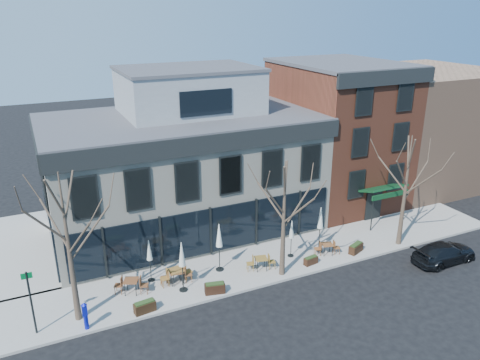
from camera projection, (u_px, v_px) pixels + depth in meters
name	position (u px, v px, depth m)	size (l,w,h in m)	color
ground	(211.00, 257.00, 29.96)	(120.00, 120.00, 0.00)	black
sidewalk_front	(271.00, 260.00, 29.40)	(33.50, 4.70, 0.15)	gray
sidewalk_side	(17.00, 251.00, 30.55)	(4.50, 12.00, 0.15)	gray
corner_building	(183.00, 164.00, 32.66)	(18.39, 10.39, 11.10)	beige
red_brick_building	(337.00, 132.00, 37.41)	(8.20, 11.78, 11.18)	brown
bg_building	(420.00, 125.00, 42.48)	(12.00, 12.00, 10.00)	#8C664C
tree_corner	(69.00, 247.00, 22.39)	(3.93, 3.98, 7.92)	#382B21
tree_mid	(284.00, 218.00, 26.53)	(3.50, 3.55, 7.04)	#382B21
tree_right	(405.00, 190.00, 30.04)	(3.72, 3.77, 7.48)	#382B21
sign_pole	(31.00, 299.00, 22.09)	(0.50, 0.10, 3.40)	black
parked_sedan	(444.00, 253.00, 29.19)	(1.79, 4.41, 1.28)	black
call_box	(85.00, 315.00, 22.79)	(0.30, 0.30, 1.49)	#0C149E
cafe_set_0	(131.00, 285.00, 25.77)	(1.93, 1.22, 1.00)	brown
cafe_set_1	(176.00, 276.00, 26.69)	(1.87, 0.84, 0.96)	brown
cafe_set_2	(176.00, 274.00, 26.75)	(1.98, 0.87, 1.02)	brown
cafe_set_3	(261.00, 262.00, 28.11)	(1.84, 0.88, 0.94)	brown
cafe_set_4	(327.00, 248.00, 29.85)	(1.73, 0.90, 0.89)	brown
umbrella_0	(149.00, 252.00, 26.48)	(0.42, 0.42, 2.61)	black
umbrella_1	(182.00, 257.00, 25.44)	(0.48, 0.48, 3.01)	black
umbrella_2	(219.00, 238.00, 27.47)	(0.49, 0.49, 3.05)	black
umbrella_3	(292.00, 231.00, 29.18)	(0.40, 0.40, 2.47)	black
umbrella_4	(320.00, 220.00, 29.84)	(0.48, 0.48, 3.00)	black
planter_0	(145.00, 307.00, 24.22)	(1.16, 0.58, 0.63)	black
planter_1	(215.00, 288.00, 25.83)	(1.19, 0.69, 0.63)	black
planter_2	(311.00, 260.00, 28.77)	(0.95, 0.50, 0.51)	black
planter_3	(356.00, 248.00, 30.14)	(1.20, 0.82, 0.62)	black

